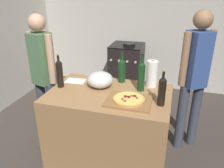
{
  "coord_description": "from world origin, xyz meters",
  "views": [
    {
      "loc": [
        0.73,
        -1.28,
        1.84
      ],
      "look_at": [
        0.16,
        0.71,
        0.94
      ],
      "focal_mm": 36.19,
      "sensor_mm": 36.0,
      "label": 1
    }
  ],
  "objects_px": {
    "pizza": "(129,99)",
    "person_in_stripes": "(43,74)",
    "wine_bottle_amber": "(162,90)",
    "wine_bottle_green": "(60,73)",
    "mixing_bowl": "(100,80)",
    "stove": "(127,68)",
    "wine_bottle_dark": "(122,70)",
    "paper_towel_roll": "(152,74)",
    "person_in_red": "(194,75)",
    "wine_bottle_clear": "(141,75)"
  },
  "relations": [
    {
      "from": "pizza",
      "to": "wine_bottle_dark",
      "type": "distance_m",
      "value": 0.48
    },
    {
      "from": "wine_bottle_clear",
      "to": "paper_towel_roll",
      "type": "bearing_deg",
      "value": 56.7
    },
    {
      "from": "paper_towel_roll",
      "to": "wine_bottle_clear",
      "type": "distance_m",
      "value": 0.16
    },
    {
      "from": "pizza",
      "to": "person_in_stripes",
      "type": "height_order",
      "value": "person_in_stripes"
    },
    {
      "from": "mixing_bowl",
      "to": "paper_towel_roll",
      "type": "relative_size",
      "value": 0.96
    },
    {
      "from": "person_in_stripes",
      "to": "pizza",
      "type": "bearing_deg",
      "value": -19.45
    },
    {
      "from": "paper_towel_roll",
      "to": "wine_bottle_amber",
      "type": "relative_size",
      "value": 0.85
    },
    {
      "from": "pizza",
      "to": "wine_bottle_amber",
      "type": "bearing_deg",
      "value": 5.34
    },
    {
      "from": "pizza",
      "to": "paper_towel_roll",
      "type": "height_order",
      "value": "paper_towel_roll"
    },
    {
      "from": "stove",
      "to": "wine_bottle_dark",
      "type": "bearing_deg",
      "value": -79.5
    },
    {
      "from": "pizza",
      "to": "person_in_stripes",
      "type": "distance_m",
      "value": 1.17
    },
    {
      "from": "wine_bottle_green",
      "to": "person_in_stripes",
      "type": "relative_size",
      "value": 0.22
    },
    {
      "from": "mixing_bowl",
      "to": "wine_bottle_dark",
      "type": "bearing_deg",
      "value": 48.03
    },
    {
      "from": "wine_bottle_clear",
      "to": "wine_bottle_amber",
      "type": "bearing_deg",
      "value": -48.59
    },
    {
      "from": "wine_bottle_dark",
      "to": "person_in_red",
      "type": "xyz_separation_m",
      "value": [
        0.75,
        0.28,
        -0.08
      ]
    },
    {
      "from": "pizza",
      "to": "stove",
      "type": "distance_m",
      "value": 2.16
    },
    {
      "from": "pizza",
      "to": "wine_bottle_amber",
      "type": "height_order",
      "value": "wine_bottle_amber"
    },
    {
      "from": "person_in_stripes",
      "to": "mixing_bowl",
      "type": "bearing_deg",
      "value": -11.53
    },
    {
      "from": "pizza",
      "to": "wine_bottle_dark",
      "type": "height_order",
      "value": "wine_bottle_dark"
    },
    {
      "from": "mixing_bowl",
      "to": "person_in_red",
      "type": "xyz_separation_m",
      "value": [
        0.93,
        0.48,
        -0.03
      ]
    },
    {
      "from": "person_in_stripes",
      "to": "wine_bottle_amber",
      "type": "bearing_deg",
      "value": -14.73
    },
    {
      "from": "pizza",
      "to": "wine_bottle_clear",
      "type": "distance_m",
      "value": 0.31
    },
    {
      "from": "pizza",
      "to": "wine_bottle_dark",
      "type": "xyz_separation_m",
      "value": [
        -0.17,
        0.43,
        0.11
      ]
    },
    {
      "from": "wine_bottle_amber",
      "to": "stove",
      "type": "relative_size",
      "value": 0.35
    },
    {
      "from": "wine_bottle_dark",
      "to": "mixing_bowl",
      "type": "bearing_deg",
      "value": -131.97
    },
    {
      "from": "wine_bottle_dark",
      "to": "stove",
      "type": "xyz_separation_m",
      "value": [
        -0.3,
        1.63,
        -0.58
      ]
    },
    {
      "from": "person_in_stripes",
      "to": "person_in_red",
      "type": "distance_m",
      "value": 1.71
    },
    {
      "from": "wine_bottle_green",
      "to": "person_in_stripes",
      "type": "xyz_separation_m",
      "value": [
        -0.36,
        0.26,
        -0.14
      ]
    },
    {
      "from": "pizza",
      "to": "mixing_bowl",
      "type": "relative_size",
      "value": 1.08
    },
    {
      "from": "mixing_bowl",
      "to": "wine_bottle_amber",
      "type": "xyz_separation_m",
      "value": [
        0.63,
        -0.21,
        0.06
      ]
    },
    {
      "from": "wine_bottle_green",
      "to": "mixing_bowl",
      "type": "bearing_deg",
      "value": 14.68
    },
    {
      "from": "wine_bottle_clear",
      "to": "wine_bottle_green",
      "type": "bearing_deg",
      "value": -170.05
    },
    {
      "from": "person_in_red",
      "to": "stove",
      "type": "bearing_deg",
      "value": 128.14
    },
    {
      "from": "wine_bottle_green",
      "to": "person_in_stripes",
      "type": "bearing_deg",
      "value": 144.64
    },
    {
      "from": "paper_towel_roll",
      "to": "person_in_red",
      "type": "relative_size",
      "value": 0.17
    },
    {
      "from": "person_in_stripes",
      "to": "stove",
      "type": "bearing_deg",
      "value": 69.33
    },
    {
      "from": "wine_bottle_clear",
      "to": "stove",
      "type": "relative_size",
      "value": 0.4
    },
    {
      "from": "pizza",
      "to": "wine_bottle_clear",
      "type": "xyz_separation_m",
      "value": [
        0.06,
        0.27,
        0.13
      ]
    },
    {
      "from": "mixing_bowl",
      "to": "person_in_stripes",
      "type": "distance_m",
      "value": 0.77
    },
    {
      "from": "mixing_bowl",
      "to": "wine_bottle_green",
      "type": "xyz_separation_m",
      "value": [
        -0.39,
        -0.1,
        0.07
      ]
    },
    {
      "from": "stove",
      "to": "person_in_stripes",
      "type": "distance_m",
      "value": 1.84
    },
    {
      "from": "mixing_bowl",
      "to": "wine_bottle_amber",
      "type": "height_order",
      "value": "wine_bottle_amber"
    },
    {
      "from": "wine_bottle_dark",
      "to": "stove",
      "type": "distance_m",
      "value": 1.75
    },
    {
      "from": "paper_towel_roll",
      "to": "person_in_stripes",
      "type": "bearing_deg",
      "value": -179.25
    },
    {
      "from": "wine_bottle_amber",
      "to": "person_in_red",
      "type": "distance_m",
      "value": 0.76
    },
    {
      "from": "wine_bottle_clear",
      "to": "person_in_stripes",
      "type": "height_order",
      "value": "person_in_stripes"
    },
    {
      "from": "paper_towel_roll",
      "to": "wine_bottle_dark",
      "type": "relative_size",
      "value": 0.81
    },
    {
      "from": "wine_bottle_clear",
      "to": "wine_bottle_dark",
      "type": "distance_m",
      "value": 0.28
    },
    {
      "from": "wine_bottle_dark",
      "to": "person_in_red",
      "type": "distance_m",
      "value": 0.81
    },
    {
      "from": "pizza",
      "to": "person_in_red",
      "type": "xyz_separation_m",
      "value": [
        0.58,
        0.72,
        0.02
      ]
    }
  ]
}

